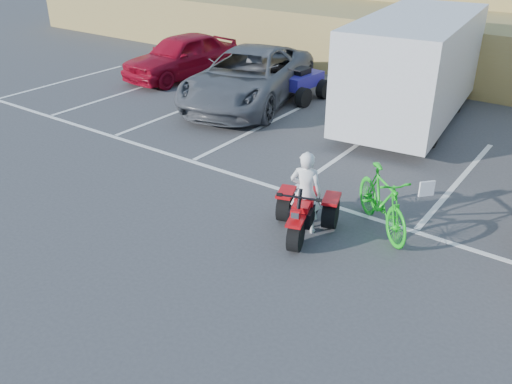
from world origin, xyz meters
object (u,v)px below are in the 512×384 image
Objects in this scene: grey_pickup at (248,77)px; quad_atv_green at (369,119)px; red_trike_atv at (302,234)px; green_dirt_bike at (382,201)px; cargo_trailer at (414,66)px; quad_atv_blue at (300,99)px; red_car at (182,56)px; rider at (306,192)px.

grey_pickup reaches higher than quad_atv_green.
red_trike_atv is 1.55m from green_dirt_bike.
grey_pickup is (-5.32, 5.61, 0.80)m from red_trike_atv.
cargo_trailer reaches higher than quad_atv_green.
grey_pickup is 3.44× the size of quad_atv_blue.
quad_atv_green is at bearing 86.43° from red_trike_atv.
cargo_trailer is at bearing 3.97° from quad_atv_blue.
red_trike_atv is 0.26× the size of grey_pickup.
red_car is 2.64× the size of quad_atv_blue.
red_trike_atv is at bearing -54.38° from quad_atv_blue.
cargo_trailer is 3.79× the size of quad_atv_green.
grey_pickup is 3.82m from quad_atv_green.
rider is at bearing -90.25° from cargo_trailer.
rider is at bearing 168.99° from green_dirt_bike.
grey_pickup is 3.45× the size of quad_atv_green.
quad_atv_blue reaches higher than quad_atv_green.
grey_pickup is 0.91× the size of cargo_trailer.
rider is 7.59m from grey_pickup.
grey_pickup is (-6.37, 4.63, 0.21)m from green_dirt_bike.
cargo_trailer is (4.56, 1.22, 0.73)m from grey_pickup.
red_car is at bearing 150.33° from grey_pickup.
rider is at bearing -60.10° from grey_pickup.
grey_pickup reaches higher than rider.
quad_atv_green is (7.29, -0.25, -0.75)m from red_car.
quad_atv_green is (-2.71, 5.39, -0.59)m from green_dirt_bike.
rider is 0.93× the size of quad_atv_blue.
quad_atv_green is at bearing -159.28° from cargo_trailer.
cargo_trailer reaches higher than red_trike_atv.
red_car is at bearing 125.35° from red_trike_atv.
rider is (-0.05, 0.14, 0.77)m from red_trike_atv.
rider is 0.25× the size of cargo_trailer.
quad_atv_green is (-1.61, 6.22, -0.77)m from rider.
red_car is 7.33m from quad_atv_green.
green_dirt_bike reaches higher than quad_atv_blue.
quad_atv_green is (-0.90, -0.46, -1.53)m from cargo_trailer.
rider is 0.93× the size of quad_atv_green.
red_trike_atv is 0.97× the size of rider.
red_car is (-10.00, 5.64, 0.16)m from green_dirt_bike.
green_dirt_bike is at bearing 24.78° from red_trike_atv.
green_dirt_bike is at bearing -79.16° from cargo_trailer.
rider is 11.01m from red_car.
red_car reaches higher than red_trike_atv.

